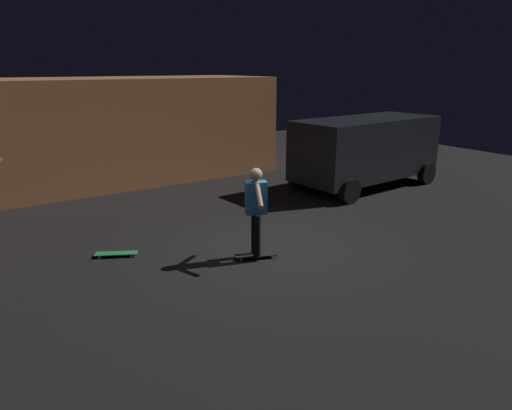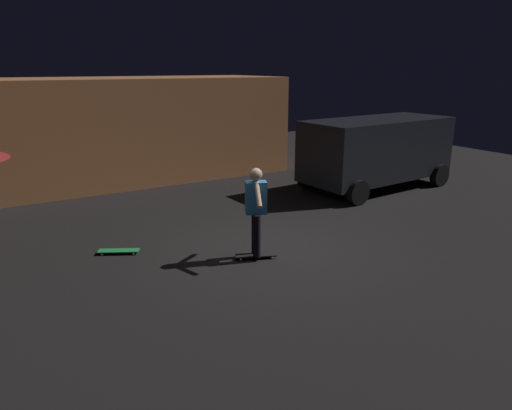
% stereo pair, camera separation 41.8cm
% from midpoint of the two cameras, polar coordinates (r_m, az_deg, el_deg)
% --- Properties ---
extents(ground_plane, '(28.00, 28.00, 0.00)m').
position_cam_midpoint_polar(ground_plane, '(9.23, 2.85, -5.49)').
color(ground_plane, black).
extents(low_building, '(10.20, 3.84, 3.14)m').
position_cam_midpoint_polar(low_building, '(15.53, -15.40, 9.05)').
color(low_building, '#C67A47').
rests_on(low_building, ground_plane).
extents(parked_van, '(4.72, 2.47, 2.03)m').
position_cam_midpoint_polar(parked_van, '(14.15, 15.47, 6.66)').
color(parked_van, black).
rests_on(parked_van, ground_plane).
extents(skateboard_ridden, '(0.80, 0.49, 0.07)m').
position_cam_midpoint_polar(skateboard_ridden, '(8.80, 1.37, -6.23)').
color(skateboard_ridden, black).
rests_on(skateboard_ridden, ground_plane).
extents(skateboard_spare, '(0.78, 0.54, 0.07)m').
position_cam_midpoint_polar(skateboard_spare, '(9.33, -15.32, -5.48)').
color(skateboard_spare, green).
rests_on(skateboard_spare, ground_plane).
extents(skater, '(0.46, 0.94, 1.67)m').
position_cam_midpoint_polar(skater, '(8.46, 1.42, -0.10)').
color(skater, black).
rests_on(skater, skateboard_ridden).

